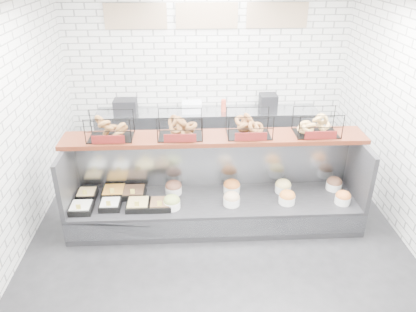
{
  "coord_description": "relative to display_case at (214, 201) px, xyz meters",
  "views": [
    {
      "loc": [
        -0.33,
        -4.45,
        3.5
      ],
      "look_at": [
        -0.09,
        0.45,
        0.99
      ],
      "focal_mm": 35.0,
      "sensor_mm": 36.0,
      "label": 1
    }
  ],
  "objects": [
    {
      "name": "ground",
      "position": [
        0.02,
        -0.34,
        -0.33
      ],
      "size": [
        5.5,
        5.5,
        0.0
      ],
      "primitive_type": "plane",
      "color": "black",
      "rests_on": "ground"
    },
    {
      "name": "bagel_shelf",
      "position": [
        0.02,
        0.17,
        1.05
      ],
      "size": [
        4.1,
        0.5,
        0.4
      ],
      "color": "#40180D",
      "rests_on": "display_case"
    },
    {
      "name": "room_shell",
      "position": [
        0.02,
        0.26,
        1.73
      ],
      "size": [
        5.02,
        5.51,
        3.01
      ],
      "color": "white",
      "rests_on": "ground"
    },
    {
      "name": "display_case",
      "position": [
        0.0,
        0.0,
        0.0
      ],
      "size": [
        4.0,
        0.9,
        1.2
      ],
      "color": "black",
      "rests_on": "ground"
    },
    {
      "name": "prep_counter",
      "position": [
        0.01,
        2.08,
        0.14
      ],
      "size": [
        4.0,
        0.6,
        1.2
      ],
      "color": "#93969B",
      "rests_on": "ground"
    }
  ]
}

